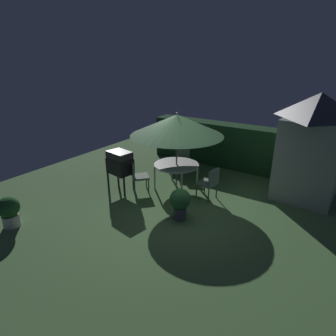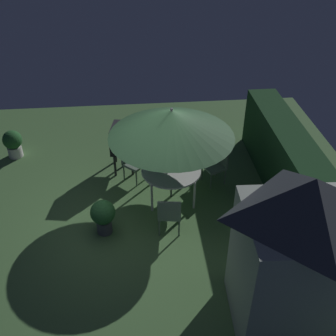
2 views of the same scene
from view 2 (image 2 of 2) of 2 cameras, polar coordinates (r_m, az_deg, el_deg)
The scene contains 11 objects.
ground_plane at distance 8.77m, azimuth -4.93°, elevation -7.08°, with size 11.00×11.00×0.00m, color #47703D.
hedge_backdrop at distance 8.93m, azimuth 17.85°, elevation -1.78°, with size 6.01×0.74×1.51m.
garden_shed at distance 6.30m, azimuth 17.83°, elevation -11.70°, with size 1.65×1.82×2.86m.
patio_table at distance 8.88m, azimuth 0.45°, elevation -0.54°, with size 1.32×1.32×0.74m.
patio_umbrella at distance 8.23m, azimuth 0.49°, elevation 6.34°, with size 2.64×2.64×2.26m.
bbq_grill at distance 9.80m, azimuth -6.52°, elevation 4.09°, with size 0.78×0.61×1.20m.
chair_near_shed at distance 9.60m, azimuth -5.08°, elevation 1.13°, with size 0.65×0.65×0.90m.
chair_far_side at distance 8.08m, azimuth 0.20°, elevation -6.37°, with size 0.52×0.52×0.90m.
chair_toward_hedge at distance 9.52m, azimuth 7.01°, elevation 0.67°, with size 0.60×0.61×0.90m.
potted_plant_by_shed at distance 8.23m, azimuth -9.20°, elevation -6.60°, with size 0.51×0.51×0.78m.
potted_plant_by_grill at distance 11.18m, azimuth -21.15°, elevation 3.37°, with size 0.49×0.49×0.75m.
Camera 2 is at (6.49, 0.15, 5.90)m, focal length 42.93 mm.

